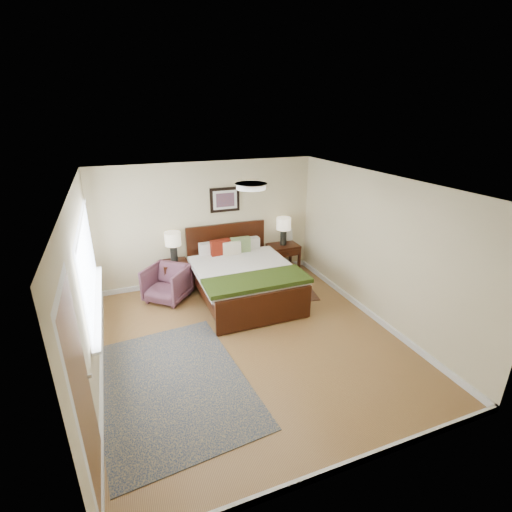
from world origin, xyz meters
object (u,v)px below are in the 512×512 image
Objects in this scene: nightstand_left at (175,268)px; nightstand_right at (283,256)px; lamp_left at (173,242)px; armchair at (167,284)px; lamp_right at (284,226)px; rug_persian at (172,384)px; bed at (243,272)px.

nightstand_left is 2.39m from nightstand_right.
armchair is (-0.24, -0.40, -0.68)m from lamp_left.
nightstand_left is at bearing -90.00° from lamp_left.
lamp_left reaches higher than nightstand_left.
armchair is (-0.24, -0.38, -0.14)m from nightstand_left.
lamp_right is (0.00, 0.01, 0.68)m from nightstand_right.
nightstand_right is at bearing 38.73° from rug_persian.
nightstand_right is 4.10m from rug_persian.
lamp_right is at bearing 34.66° from bed.
bed is at bearing 22.58° from armchair.
bed is 3.70× the size of nightstand_left.
rug_persian is at bearing -101.20° from nightstand_left.
lamp_right reaches higher than armchair.
nightstand_left is at bearing -179.50° from lamp_right.
nightstand_left is 0.23× the size of rug_persian.
lamp_right is (2.39, 0.02, 0.60)m from nightstand_left.
nightstand_right is 2.47m from lamp_left.
nightstand_left is 0.98× the size of lamp_right.
rug_persian is at bearing -136.17° from nightstand_right.
lamp_right reaches higher than nightstand_right.
rug_persian is at bearing -136.03° from lamp_right.
lamp_left is at bearing 180.00° from lamp_right.
lamp_right is at bearing 49.71° from armchair.
bed is 1.60m from lamp_right.
nightstand_right is at bearing -90.00° from lamp_right.
lamp_right reaches higher than rug_persian.
lamp_right is (2.39, 0.00, 0.05)m from lamp_left.
rug_persian is at bearing -56.62° from armchair.
lamp_left is (-2.39, 0.01, 0.62)m from nightstand_right.
lamp_left is 1.00× the size of lamp_right.
rug_persian is (-2.94, -2.83, -0.39)m from nightstand_right.
nightstand_left is at bearing 73.69° from rug_persian.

